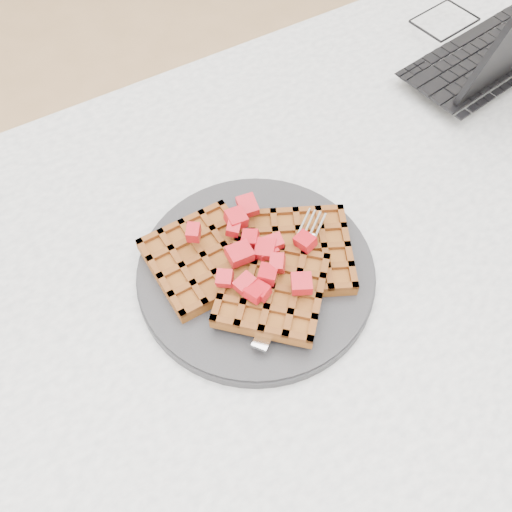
% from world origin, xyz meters
% --- Properties ---
extents(ground, '(4.00, 4.00, 0.00)m').
position_xyz_m(ground, '(0.00, 0.00, 0.00)').
color(ground, tan).
rests_on(ground, ground).
extents(table, '(1.20, 0.80, 0.75)m').
position_xyz_m(table, '(0.00, 0.00, 0.64)').
color(table, silver).
rests_on(table, ground).
extents(plate, '(0.26, 0.26, 0.02)m').
position_xyz_m(plate, '(-0.07, 0.04, 0.76)').
color(plate, black).
rests_on(plate, table).
extents(waffles, '(0.22, 0.20, 0.03)m').
position_xyz_m(waffles, '(-0.07, 0.03, 0.78)').
color(waffles, brown).
rests_on(waffles, plate).
extents(strawberry_pile, '(0.15, 0.15, 0.02)m').
position_xyz_m(strawberry_pile, '(-0.07, 0.04, 0.80)').
color(strawberry_pile, '#8F000C').
rests_on(strawberry_pile, waffles).
extents(fork, '(0.16, 0.13, 0.02)m').
position_xyz_m(fork, '(-0.04, 0.01, 0.77)').
color(fork, silver).
rests_on(fork, plate).
extents(laptop, '(0.32, 0.25, 0.20)m').
position_xyz_m(laptop, '(0.40, 0.19, 0.78)').
color(laptop, black).
rests_on(laptop, table).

